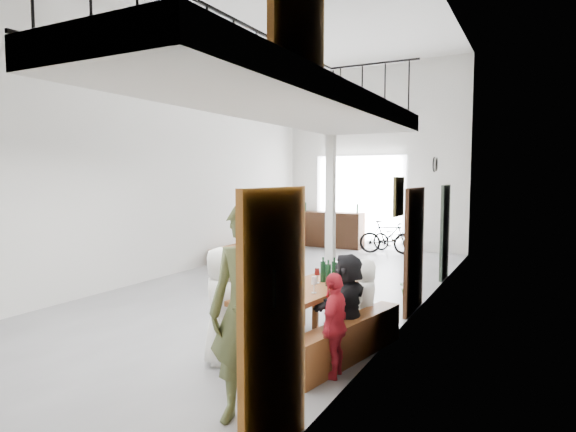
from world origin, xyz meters
The scene contains 24 objects.
floor centered at (0.00, 0.00, 0.00)m, with size 12.00×12.00×0.00m, color slate.
room_walls centered at (0.00, 0.00, 3.55)m, with size 12.00×12.00×12.00m.
gateway_portal centered at (-0.40, 5.94, 1.40)m, with size 2.80×0.08×2.80m, color white.
right_wall_decor centered at (2.70, -1.87, 1.74)m, with size 0.07×8.28×5.07m.
balcony centered at (1.98, -3.13, 2.96)m, with size 1.52×5.62×4.00m.
tasting_table centered at (1.91, -2.78, 0.71)m, with size 1.05×2.06×0.79m.
bench_inner centered at (1.32, -2.72, 0.21)m, with size 0.29×1.80×0.41m, color brown.
bench_wall centered at (2.52, -2.77, 0.24)m, with size 0.27×2.09×0.48m, color brown.
tableware centered at (1.95, -2.69, 0.94)m, with size 0.46×1.23×0.35m.
side_bench centered at (-2.50, 2.00, 0.20)m, with size 0.31×1.42×0.40m, color brown.
oak_barrel centered at (-2.10, 4.66, 0.41)m, with size 0.56×0.56×0.82m.
serving_counter centered at (-1.24, 5.65, 0.54)m, with size 2.05×0.57×1.08m, color #321D0E.
counter_bottles centered at (-1.24, 5.65, 1.22)m, with size 1.81×0.12×0.28m.
guest_left_a centered at (1.22, -3.53, 0.68)m, with size 0.67×0.43×1.37m, color white.
guest_left_b centered at (1.21, -2.88, 0.67)m, with size 0.49×0.32×1.35m, color #227073.
guest_left_c centered at (1.21, -2.40, 0.56)m, with size 0.54×0.42×1.12m, color white.
guest_left_d centered at (1.17, -1.86, 0.67)m, with size 0.86×0.50×1.34m, color #227073.
guest_right_a centered at (2.54, -3.29, 0.57)m, with size 0.67×0.28×1.15m, color red.
guest_right_b centered at (2.44, -2.62, 0.63)m, with size 1.16×0.37×1.25m, color black.
guest_right_c centered at (2.46, -2.01, 0.55)m, with size 0.53×0.35×1.09m, color white.
host_standing centered at (2.24, -4.56, 0.98)m, with size 0.71×0.47×1.96m, color #515A32.
potted_plant centered at (2.45, 0.45, 0.19)m, with size 0.35×0.30×0.39m, color #1B4F15.
bicycle_near centered at (0.85, 5.60, 0.40)m, with size 0.54×1.54×0.81m, color black.
bicycle_far centered at (0.70, 5.12, 0.47)m, with size 0.44×1.55×0.93m, color black.
Camera 1 is at (4.47, -8.04, 2.18)m, focal length 30.00 mm.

